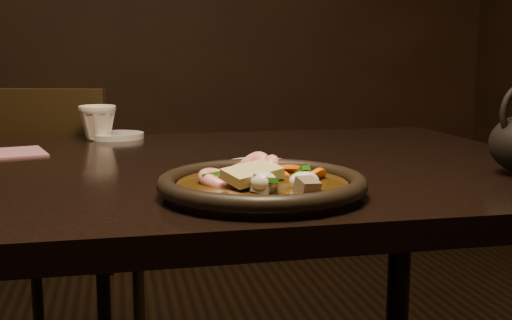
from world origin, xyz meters
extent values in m
cube|color=black|center=(0.00, 0.00, 0.73)|extent=(1.60, 0.90, 0.04)
cylinder|color=black|center=(0.72, 0.37, 0.35)|extent=(0.06, 0.06, 0.71)
cube|color=black|center=(-0.15, 0.69, 0.42)|extent=(0.51, 0.51, 0.04)
cylinder|color=black|center=(0.05, 0.80, 0.20)|extent=(0.03, 0.03, 0.40)
cylinder|color=black|center=(-0.26, 0.90, 0.20)|extent=(0.03, 0.03, 0.40)
cube|color=black|center=(-0.21, 0.52, 0.65)|extent=(0.38, 0.14, 0.43)
cylinder|color=black|center=(0.20, -0.28, 0.76)|extent=(0.27, 0.27, 0.01)
torus|color=black|center=(0.20, -0.28, 0.77)|extent=(0.29, 0.29, 0.03)
cylinder|color=#332109|center=(0.20, -0.28, 0.76)|extent=(0.24, 0.24, 0.01)
ellipsoid|color=#332109|center=(0.20, -0.28, 0.76)|extent=(0.13, 0.13, 0.04)
torus|color=#FFACA1|center=(0.19, -0.25, 0.78)|extent=(0.08, 0.08, 0.06)
torus|color=#FFACA1|center=(0.20, -0.28, 0.78)|extent=(0.06, 0.06, 0.06)
torus|color=#FFACA1|center=(0.16, -0.26, 0.78)|extent=(0.07, 0.07, 0.04)
torus|color=#FFACA1|center=(0.14, -0.28, 0.77)|extent=(0.08, 0.08, 0.04)
cube|color=gray|center=(0.21, -0.29, 0.78)|extent=(0.03, 0.03, 0.03)
cube|color=gray|center=(0.20, -0.29, 0.78)|extent=(0.04, 0.03, 0.03)
cube|color=gray|center=(0.20, -0.28, 0.77)|extent=(0.03, 0.03, 0.04)
cube|color=gray|center=(0.19, -0.35, 0.78)|extent=(0.04, 0.04, 0.03)
cube|color=gray|center=(0.24, -0.35, 0.77)|extent=(0.03, 0.04, 0.03)
cylinder|color=#FF6308|center=(0.23, -0.21, 0.78)|extent=(0.04, 0.05, 0.04)
cylinder|color=#FF6308|center=(0.28, -0.28, 0.77)|extent=(0.05, 0.05, 0.04)
cylinder|color=#FF6308|center=(0.24, -0.26, 0.78)|extent=(0.05, 0.05, 0.03)
cylinder|color=#FF6308|center=(0.22, -0.28, 0.77)|extent=(0.05, 0.06, 0.03)
cylinder|color=#FF6308|center=(0.14, -0.25, 0.77)|extent=(0.05, 0.06, 0.03)
cube|color=#287516|center=(0.20, -0.35, 0.78)|extent=(0.02, 0.04, 0.02)
cube|color=#287516|center=(0.21, -0.25, 0.77)|extent=(0.04, 0.04, 0.02)
cube|color=#287516|center=(0.13, -0.28, 0.77)|extent=(0.03, 0.04, 0.01)
cube|color=#287516|center=(0.25, -0.30, 0.78)|extent=(0.02, 0.04, 0.03)
cube|color=#287516|center=(0.20, -0.23, 0.78)|extent=(0.04, 0.04, 0.03)
cube|color=#287516|center=(0.14, -0.28, 0.78)|extent=(0.04, 0.02, 0.01)
ellipsoid|color=#EEE7CE|center=(0.20, -0.21, 0.78)|extent=(0.03, 0.04, 0.02)
ellipsoid|color=#EEE7CE|center=(0.19, -0.35, 0.78)|extent=(0.04, 0.03, 0.03)
ellipsoid|color=#EEE7CE|center=(0.20, -0.28, 0.77)|extent=(0.03, 0.03, 0.02)
ellipsoid|color=#EEE7CE|center=(0.25, -0.35, 0.77)|extent=(0.03, 0.03, 0.02)
ellipsoid|color=#EEE7CE|center=(0.25, -0.32, 0.78)|extent=(0.04, 0.03, 0.03)
ellipsoid|color=#EEE7CE|center=(0.20, -0.29, 0.78)|extent=(0.03, 0.03, 0.02)
cube|color=#DCD383|center=(0.18, -0.32, 0.79)|extent=(0.09, 0.07, 0.03)
cylinder|color=silver|center=(0.24, -0.09, 0.76)|extent=(0.11, 0.11, 0.01)
cylinder|color=silver|center=(0.00, 0.39, 0.76)|extent=(0.13, 0.13, 0.01)
imported|color=silver|center=(-0.04, 0.37, 0.79)|extent=(0.09, 0.09, 0.08)
cube|color=#995E6B|center=(-0.21, 0.19, 0.75)|extent=(0.17, 0.17, 0.00)
camera|label=1|loc=(0.00, -1.14, 0.95)|focal=45.00mm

